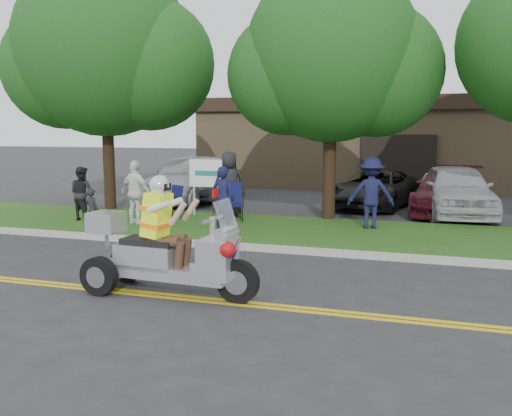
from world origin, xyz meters
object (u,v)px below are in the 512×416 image
(trike_scooter, at_px, (163,253))
(parked_car_right, at_px, (450,191))
(lawn_chair_a, at_px, (174,200))
(spectator_adult_right, at_px, (136,192))
(lawn_chair_b, at_px, (232,199))
(parked_car_far_right, at_px, (456,190))
(spectator_adult_mid, at_px, (82,193))
(parked_car_left, at_px, (204,179))
(parked_car_far_left, at_px, (191,178))
(spectator_adult_left, at_px, (223,199))
(parked_car_mid, at_px, (375,189))

(trike_scooter, xyz_separation_m, parked_car_right, (4.70, 10.38, 0.04))
(lawn_chair_a, distance_m, spectator_adult_right, 1.20)
(lawn_chair_b, xyz_separation_m, parked_car_far_right, (6.00, 3.42, 0.10))
(spectator_adult_mid, height_order, parked_car_left, spectator_adult_mid)
(spectator_adult_mid, distance_m, parked_car_left, 6.09)
(parked_car_far_left, bearing_deg, parked_car_right, 3.68)
(trike_scooter, distance_m, lawn_chair_a, 6.73)
(spectator_adult_right, distance_m, parked_car_far_right, 9.51)
(lawn_chair_b, bearing_deg, spectator_adult_left, -104.40)
(parked_car_far_left, bearing_deg, parked_car_mid, 8.28)
(lawn_chair_b, distance_m, parked_car_right, 7.08)
(lawn_chair_b, bearing_deg, spectator_adult_mid, 169.22)
(lawn_chair_b, relative_size, spectator_adult_left, 0.64)
(parked_car_mid, bearing_deg, parked_car_right, 0.12)
(spectator_adult_left, height_order, spectator_adult_mid, spectator_adult_left)
(lawn_chair_a, distance_m, parked_car_right, 8.63)
(lawn_chair_a, bearing_deg, spectator_adult_mid, -129.76)
(trike_scooter, distance_m, parked_car_left, 11.91)
(parked_car_left, bearing_deg, parked_car_right, -12.55)
(parked_car_far_left, relative_size, parked_car_right, 1.05)
(lawn_chair_b, relative_size, parked_car_far_left, 0.21)
(spectator_adult_mid, relative_size, parked_car_left, 0.33)
(parked_car_far_left, relative_size, parked_car_mid, 1.12)
(parked_car_far_left, xyz_separation_m, parked_car_right, (8.87, 0.00, -0.16))
(spectator_adult_right, bearing_deg, parked_car_far_right, -135.25)
(spectator_adult_left, bearing_deg, parked_car_right, -126.97)
(trike_scooter, bearing_deg, parked_car_right, 68.45)
(spectator_adult_left, xyz_separation_m, parked_car_far_right, (5.63, 5.06, -0.13))
(lawn_chair_b, height_order, parked_car_right, parked_car_right)
(trike_scooter, bearing_deg, spectator_adult_left, 102.27)
(parked_car_left, bearing_deg, parked_car_far_left, -107.72)
(lawn_chair_b, xyz_separation_m, parked_car_left, (-2.85, 4.80, 0.05))
(parked_car_far_right, bearing_deg, parked_car_far_left, 169.38)
(parked_car_far_left, height_order, parked_car_right, parked_car_far_left)
(spectator_adult_left, distance_m, parked_car_left, 7.20)
(parked_car_right, bearing_deg, spectator_adult_right, -139.90)
(lawn_chair_a, xyz_separation_m, spectator_adult_mid, (-2.37, -0.88, 0.21))
(trike_scooter, relative_size, parked_car_left, 0.65)
(parked_car_far_right, bearing_deg, parked_car_mid, 149.70)
(spectator_adult_right, xyz_separation_m, parked_car_left, (-0.59, 6.08, -0.21))
(spectator_adult_mid, distance_m, parked_car_far_left, 5.24)
(parked_car_left, bearing_deg, spectator_adult_mid, -108.10)
(spectator_adult_left, distance_m, spectator_adult_mid, 4.40)
(trike_scooter, bearing_deg, parked_car_mid, 80.75)
(spectator_adult_right, bearing_deg, lawn_chair_b, -135.54)
(trike_scooter, height_order, parked_car_far_right, trike_scooter)
(spectator_adult_right, distance_m, parked_car_mid, 8.16)
(lawn_chair_a, bearing_deg, parked_car_mid, 72.76)
(lawn_chair_b, height_order, spectator_adult_left, spectator_adult_left)
(parked_car_right, bearing_deg, lawn_chair_a, -143.17)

